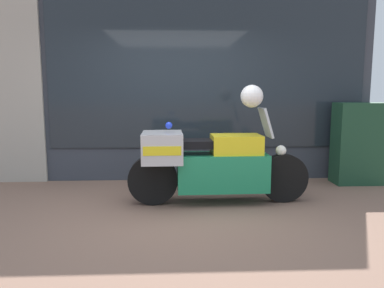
# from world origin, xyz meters

# --- Properties ---
(ground_plane) EXTENTS (60.00, 60.00, 0.00)m
(ground_plane) POSITION_xyz_m (0.00, 0.00, 0.00)
(ground_plane) COLOR #7A5B4C
(shop_building) EXTENTS (6.43, 0.55, 3.38)m
(shop_building) POSITION_xyz_m (-0.47, 2.00, 1.70)
(shop_building) COLOR #333842
(shop_building) RESTS_ON ground
(window_display) EXTENTS (4.90, 0.30, 2.05)m
(window_display) POSITION_xyz_m (0.47, 2.03, 0.49)
(window_display) COLOR slate
(window_display) RESTS_ON ground
(paramedic_motorcycle) EXTENTS (2.38, 0.66, 1.26)m
(paramedic_motorcycle) POSITION_xyz_m (0.41, 0.47, 0.54)
(paramedic_motorcycle) COLOR black
(paramedic_motorcycle) RESTS_ON ground
(utility_cabinet) EXTENTS (0.80, 0.41, 1.29)m
(utility_cabinet) POSITION_xyz_m (2.90, 1.43, 0.65)
(utility_cabinet) COLOR #193D28
(utility_cabinet) RESTS_ON ground
(white_helmet) EXTENTS (0.29, 0.29, 0.29)m
(white_helmet) POSITION_xyz_m (0.96, 0.48, 1.41)
(white_helmet) COLOR white
(white_helmet) RESTS_ON paramedic_motorcycle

